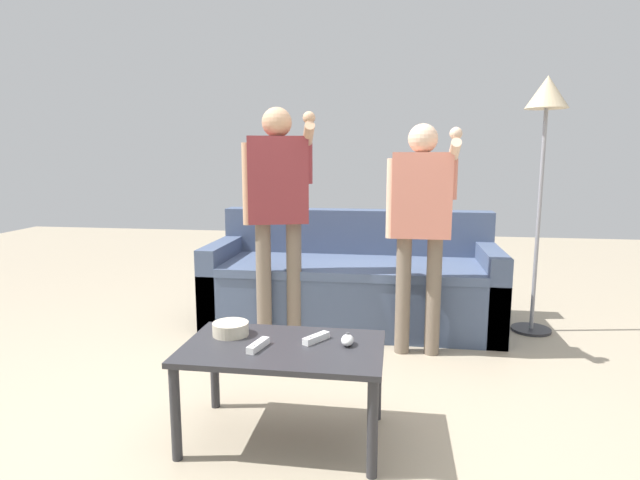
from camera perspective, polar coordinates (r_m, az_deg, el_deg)
ground_plane at (r=2.77m, az=-2.81°, el=-18.01°), size 12.00×12.00×0.00m
couch at (r=3.96m, az=3.59°, el=-4.88°), size 2.14×0.87×0.84m
coffee_table at (r=2.35m, az=-4.10°, el=-12.93°), size 0.89×0.53×0.44m
snack_bowl at (r=2.48m, az=-9.87°, el=-9.66°), size 0.17×0.17×0.06m
game_remote_nunchuk at (r=2.32m, az=3.06°, el=-11.02°), size 0.06×0.09×0.05m
floor_lamp at (r=3.95m, az=23.73°, el=12.22°), size 0.29×0.29×1.81m
player_left at (r=3.44m, az=-4.69°, el=4.73°), size 0.50×0.31×1.58m
player_right at (r=3.27m, az=11.11°, el=3.04°), size 0.43×0.28×1.47m
game_remote_wand_near at (r=2.30m, az=-6.87°, el=-11.51°), size 0.07×0.16×0.03m
game_remote_wand_far at (r=2.37m, az=-0.43°, el=-10.83°), size 0.11×0.14×0.03m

